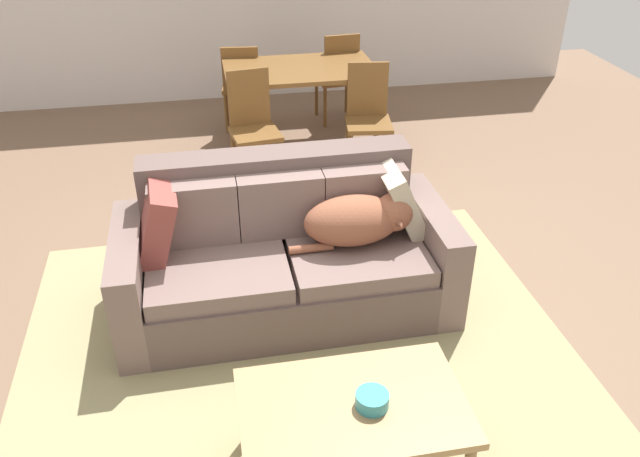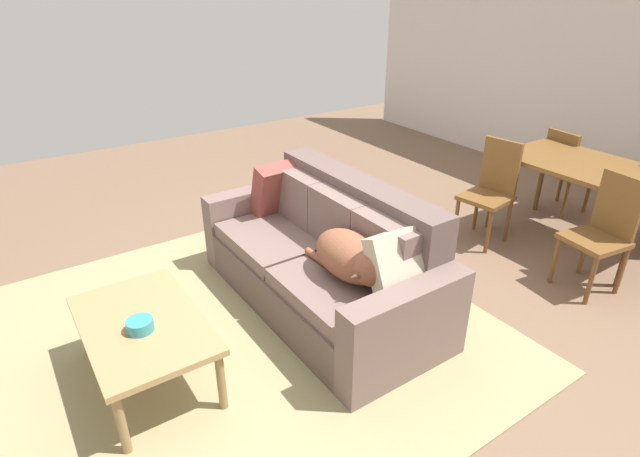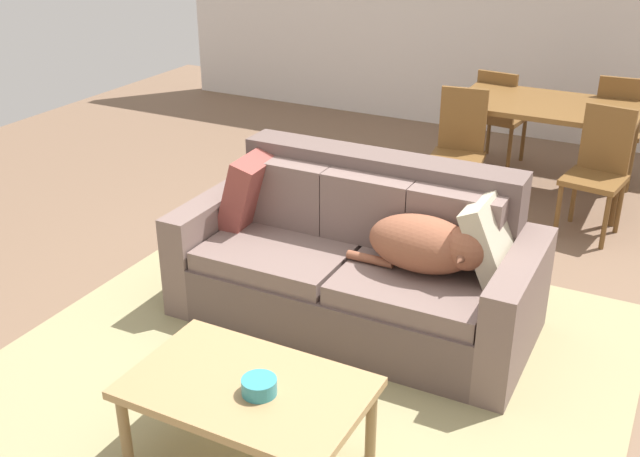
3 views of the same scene
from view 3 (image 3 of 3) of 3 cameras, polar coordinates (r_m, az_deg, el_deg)
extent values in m
plane|color=brown|center=(4.63, 3.21, -6.53)|extent=(10.00, 10.00, 0.00)
cube|color=#988F63|center=(4.08, -1.65, -11.31)|extent=(3.26, 3.30, 0.01)
cube|color=brown|center=(4.49, 2.52, -5.04)|extent=(1.72, 0.96, 0.35)
cube|color=#725C56|center=(4.55, -2.33, -1.28)|extent=(0.84, 0.91, 0.11)
cube|color=#725C56|center=(4.24, 7.85, -3.60)|extent=(0.84, 0.91, 0.11)
cube|color=brown|center=(4.55, 4.50, 2.73)|extent=(1.72, 0.25, 0.48)
cube|color=#725C56|center=(4.62, -2.52, 2.63)|extent=(0.53, 0.16, 0.40)
cube|color=#725C56|center=(4.40, 3.52, 1.44)|extent=(0.53, 0.16, 0.40)
cube|color=#725C56|center=(4.24, 10.10, 0.11)|extent=(0.53, 0.16, 0.40)
cube|color=#725C56|center=(4.84, -7.66, -0.97)|extent=(0.18, 0.94, 0.64)
cube|color=#725C56|center=(4.17, 14.50, -6.13)|extent=(0.18, 0.94, 0.64)
ellipsoid|color=brown|center=(4.13, 7.67, -1.14)|extent=(0.60, 0.35, 0.31)
sphere|color=brown|center=(4.02, 11.02, -1.44)|extent=(0.24, 0.24, 0.24)
cone|color=brown|center=(3.94, 10.55, -2.21)|extent=(0.11, 0.13, 0.11)
cylinder|color=brown|center=(4.21, 3.78, -2.30)|extent=(0.27, 0.05, 0.05)
cube|color=brown|center=(4.69, -5.19, 2.93)|extent=(0.30, 0.46, 0.47)
cube|color=#BBB095|center=(4.15, 12.88, -0.71)|extent=(0.29, 0.45, 0.46)
cube|color=#A88354|center=(3.33, -5.50, -11.85)|extent=(1.03, 0.65, 0.04)
cylinder|color=olive|center=(3.54, -14.42, -14.72)|extent=(0.05, 0.05, 0.41)
cylinder|color=olive|center=(3.87, -9.04, -10.33)|extent=(0.05, 0.05, 0.41)
cylinder|color=olive|center=(3.49, 3.85, -14.53)|extent=(0.05, 0.05, 0.41)
cylinder|color=teal|center=(3.25, -4.59, -11.73)|extent=(0.15, 0.15, 0.07)
cube|color=brown|center=(6.39, 16.72, 8.84)|extent=(1.41, 0.87, 0.04)
cylinder|color=brown|center=(6.29, 9.74, 5.59)|extent=(0.05, 0.05, 0.74)
cylinder|color=brown|center=(6.06, 21.51, 3.39)|extent=(0.05, 0.05, 0.74)
cylinder|color=brown|center=(6.99, 11.77, 7.39)|extent=(0.05, 0.05, 0.74)
cylinder|color=brown|center=(6.78, 22.39, 5.46)|extent=(0.05, 0.05, 0.74)
cube|color=brown|center=(5.96, 10.20, 5.15)|extent=(0.45, 0.45, 0.04)
cube|color=brown|center=(6.04, 10.69, 8.07)|extent=(0.36, 0.09, 0.49)
cylinder|color=brown|center=(5.91, 8.12, 2.74)|extent=(0.04, 0.04, 0.42)
cylinder|color=brown|center=(5.86, 11.37, 2.30)|extent=(0.04, 0.04, 0.42)
cylinder|color=brown|center=(6.22, 8.78, 3.85)|extent=(0.04, 0.04, 0.42)
cylinder|color=brown|center=(6.17, 11.87, 3.44)|extent=(0.04, 0.04, 0.42)
cube|color=brown|center=(5.81, 19.85, 3.43)|extent=(0.45, 0.45, 0.04)
cube|color=brown|center=(5.89, 20.75, 6.31)|extent=(0.36, 0.09, 0.49)
cylinder|color=brown|center=(5.78, 17.44, 1.25)|extent=(0.04, 0.04, 0.41)
cylinder|color=brown|center=(5.70, 20.63, 0.43)|extent=(0.04, 0.04, 0.41)
cylinder|color=brown|center=(6.08, 18.51, 2.29)|extent=(0.04, 0.04, 0.41)
cylinder|color=brown|center=(6.01, 21.56, 1.52)|extent=(0.04, 0.04, 0.41)
cube|color=brown|center=(7.15, 13.44, 8.08)|extent=(0.44, 0.44, 0.04)
cube|color=brown|center=(6.92, 13.07, 9.61)|extent=(0.36, 0.08, 0.43)
cylinder|color=brown|center=(7.31, 15.00, 6.46)|extent=(0.04, 0.04, 0.40)
cylinder|color=brown|center=(7.42, 12.54, 6.99)|extent=(0.04, 0.04, 0.40)
cylinder|color=brown|center=(7.01, 14.03, 5.76)|extent=(0.04, 0.04, 0.40)
cylinder|color=brown|center=(7.12, 11.48, 6.32)|extent=(0.04, 0.04, 0.40)
cube|color=brown|center=(6.98, 21.26, 6.81)|extent=(0.43, 0.43, 0.04)
cube|color=brown|center=(6.73, 21.52, 8.50)|extent=(0.36, 0.07, 0.48)
cylinder|color=brown|center=(7.21, 22.39, 5.22)|extent=(0.04, 0.04, 0.42)
cylinder|color=brown|center=(7.21, 19.71, 5.66)|extent=(0.04, 0.04, 0.42)
cylinder|color=brown|center=(6.88, 22.29, 4.36)|extent=(0.04, 0.04, 0.42)
cylinder|color=brown|center=(6.89, 19.49, 4.82)|extent=(0.04, 0.04, 0.42)
camera|label=1|loc=(2.06, -62.06, 19.00)|focal=36.51mm
camera|label=2|loc=(2.05, 59.87, 8.44)|focal=28.33mm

